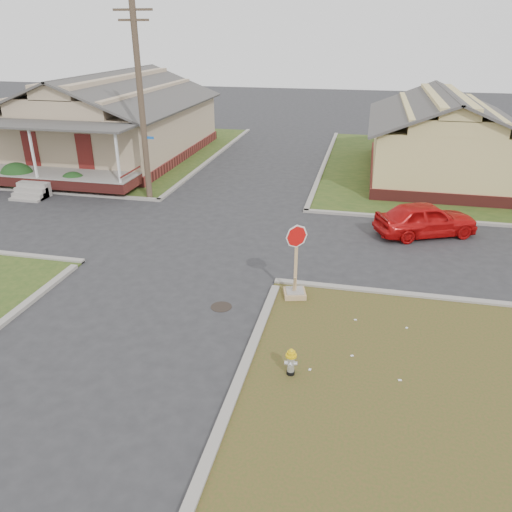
% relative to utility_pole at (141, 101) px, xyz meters
% --- Properties ---
extents(ground, '(120.00, 120.00, 0.00)m').
position_rel_utility_pole_xyz_m(ground, '(4.20, -8.90, -4.66)').
color(ground, '#27272A').
rests_on(ground, ground).
extents(verge_far_left, '(19.00, 19.00, 0.05)m').
position_rel_utility_pole_xyz_m(verge_far_left, '(-8.80, 9.10, -4.64)').
color(verge_far_left, '#2A4318').
rests_on(verge_far_left, ground).
extents(curbs, '(80.00, 40.00, 0.12)m').
position_rel_utility_pole_xyz_m(curbs, '(4.20, -3.90, -4.66)').
color(curbs, gray).
rests_on(curbs, ground).
extents(manhole, '(0.64, 0.64, 0.01)m').
position_rel_utility_pole_xyz_m(manhole, '(6.40, -9.40, -4.66)').
color(manhole, black).
rests_on(manhole, ground).
extents(corner_house, '(10.10, 15.50, 5.30)m').
position_rel_utility_pole_xyz_m(corner_house, '(-5.80, 7.78, -2.38)').
color(corner_house, maroon).
rests_on(corner_house, ground).
extents(side_house_yellow, '(7.60, 11.60, 4.70)m').
position_rel_utility_pole_xyz_m(side_house_yellow, '(14.20, 7.60, -2.47)').
color(side_house_yellow, maroon).
rests_on(side_house_yellow, ground).
extents(utility_pole, '(1.80, 0.28, 9.00)m').
position_rel_utility_pole_xyz_m(utility_pole, '(0.00, 0.00, 0.00)').
color(utility_pole, '#3D2E23').
rests_on(utility_pole, ground).
extents(fire_hydrant, '(0.27, 0.27, 0.72)m').
position_rel_utility_pole_xyz_m(fire_hydrant, '(8.95, -12.19, -4.22)').
color(fire_hydrant, black).
rests_on(fire_hydrant, ground).
extents(stop_sign, '(0.68, 0.66, 2.39)m').
position_rel_utility_pole_xyz_m(stop_sign, '(8.48, -8.32, -4.10)').
color(stop_sign, tan).
rests_on(stop_sign, ground).
extents(red_sedan, '(4.38, 3.13, 1.39)m').
position_rel_utility_pole_xyz_m(red_sedan, '(12.85, -2.05, -3.97)').
color(red_sedan, '#BD0D0D').
rests_on(red_sedan, ground).
extents(hedge_left, '(1.60, 1.31, 1.23)m').
position_rel_utility_pole_xyz_m(hedge_left, '(-7.46, 0.21, -4.00)').
color(hedge_left, '#153B16').
rests_on(hedge_left, verge_far_left).
extents(hedge_right, '(1.36, 1.11, 1.04)m').
position_rel_utility_pole_xyz_m(hedge_right, '(-4.20, 0.16, -4.09)').
color(hedge_right, '#153B16').
rests_on(hedge_right, verge_far_left).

